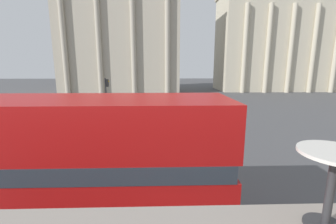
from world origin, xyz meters
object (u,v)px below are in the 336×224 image
cafe_dining_table (333,172)px  pedestrian_yellow (82,107)px  traffic_light_mid (107,93)px  car_white (206,118)px  plaza_building_left (122,37)px  plaza_building_right (298,43)px  double_decker_bus (36,165)px  pedestrian_blue (139,115)px  traffic_light_near (120,115)px

cafe_dining_table → pedestrian_yellow: (-9.80, 21.56, -3.14)m
traffic_light_mid → car_white: bearing=-14.7°
plaza_building_left → plaza_building_right: bearing=4.8°
cafe_dining_table → double_decker_bus: bearing=140.1°
plaza_building_left → pedestrian_blue: plaza_building_left is taller
traffic_light_mid → pedestrian_yellow: (-3.19, 2.12, -1.62)m
car_white → cafe_dining_table: bearing=131.4°
cafe_dining_table → pedestrian_blue: size_ratio=0.41×
plaza_building_left → plaza_building_right: size_ratio=0.66×
double_decker_bus → plaza_building_right: plaza_building_right is taller
traffic_light_near → pedestrian_yellow: traffic_light_near is taller
plaza_building_left → traffic_light_mid: (2.65, -25.79, -8.31)m
pedestrian_blue → double_decker_bus: bearing=83.7°
car_white → traffic_light_near: bearing=90.7°
double_decker_bus → plaza_building_right: bearing=47.3°
traffic_light_near → car_white: traffic_light_near is taller
car_white → pedestrian_blue: bearing=48.5°
plaza_building_left → traffic_light_near: (5.31, -33.73, -8.72)m
cafe_dining_table → car_white: bearing=82.1°
cafe_dining_table → car_white: cafe_dining_table is taller
car_white → plaza_building_left: bearing=-18.2°
plaza_building_left → pedestrian_blue: bearing=-78.2°
plaza_building_right → traffic_light_mid: size_ratio=8.58×
traffic_light_near → pedestrian_yellow: 11.70m
double_decker_bus → plaza_building_left: 42.17m
traffic_light_near → pedestrian_blue: (0.56, 5.66, -1.19)m
traffic_light_mid → car_white: (8.99, -2.37, -1.93)m
double_decker_bus → plaza_building_right: size_ratio=0.31×
cafe_dining_table → plaza_building_left: plaza_building_left is taller
pedestrian_blue → cafe_dining_table: bearing=101.8°
cafe_dining_table → pedestrian_yellow: cafe_dining_table is taller
double_decker_bus → pedestrian_blue: size_ratio=6.04×
traffic_light_near → car_white: 8.57m
pedestrian_yellow → pedestrian_blue: size_ratio=0.98×
car_white → pedestrian_yellow: size_ratio=2.41×
traffic_light_mid → pedestrian_blue: 4.26m
cafe_dining_table → traffic_light_mid: bearing=108.8°
plaza_building_left → car_white: size_ratio=5.45×
traffic_light_mid → car_white: 9.50m
double_decker_bus → pedestrian_yellow: 18.10m
cafe_dining_table → traffic_light_near: size_ratio=0.22×
plaza_building_left → pedestrian_blue: 30.34m
double_decker_bus → car_white: size_ratio=2.55×
traffic_light_mid → double_decker_bus: bearing=-83.9°
plaza_building_left → pedestrian_yellow: 25.67m
pedestrian_yellow → car_white: bearing=-162.7°
double_decker_bus → cafe_dining_table: size_ratio=14.65×
double_decker_bus → plaza_building_left: plaza_building_left is taller
double_decker_bus → pedestrian_blue: 13.16m
plaza_building_right → traffic_light_mid: 46.08m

